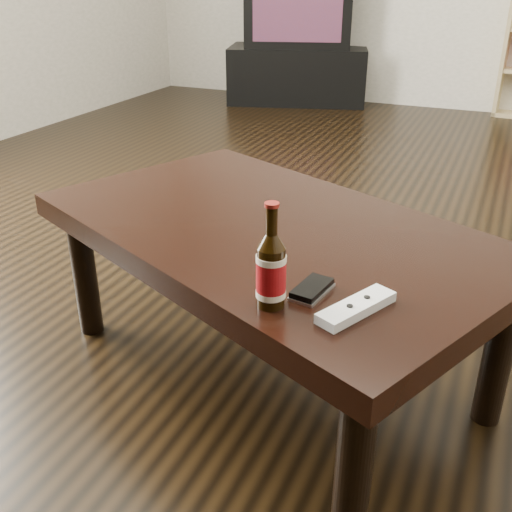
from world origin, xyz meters
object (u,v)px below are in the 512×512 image
at_px(beer_bottle, 271,271).
at_px(coffee_table, 269,244).
at_px(tv_stand, 297,74).
at_px(phone, 312,290).
at_px(remote, 356,307).
at_px(tv, 299,5).

bearing_deg(beer_bottle, coffee_table, 112.77).
height_order(tv_stand, coffee_table, coffee_table).
bearing_deg(phone, coffee_table, 134.46).
relative_size(phone, remote, 0.61).
xyz_separation_m(tv_stand, remote, (1.48, -3.79, 0.24)).
bearing_deg(coffee_table, tv_stand, 108.66).
bearing_deg(remote, phone, -173.82).
xyz_separation_m(phone, remote, (0.10, -0.03, 0.00)).
height_order(coffee_table, remote, remote).
xyz_separation_m(tv_stand, beer_bottle, (1.32, -3.83, 0.30)).
distance_m(coffee_table, remote, 0.45).
xyz_separation_m(beer_bottle, remote, (0.15, 0.04, -0.06)).
bearing_deg(beer_bottle, tv_stand, 109.06).
bearing_deg(tv_stand, beer_bottle, -87.37).
bearing_deg(tv, beer_bottle, -87.37).
distance_m(beer_bottle, phone, 0.11).
height_order(tv, phone, tv).
relative_size(tv, coffee_table, 0.67).
distance_m(phone, remote, 0.10).
bearing_deg(phone, beer_bottle, -118.76).
distance_m(tv_stand, phone, 4.01).
bearing_deg(coffee_table, tv, 108.66).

